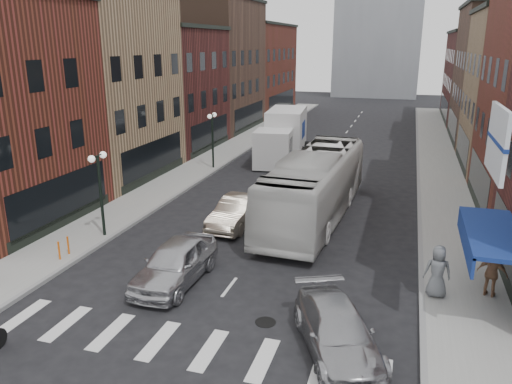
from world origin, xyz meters
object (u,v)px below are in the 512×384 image
sedan_left_far (237,212)px  ped_right_c (438,271)px  sedan_left_near (175,263)px  streetlamp_near (99,179)px  transit_bus (315,186)px  curb_car (337,331)px  ped_right_b (492,273)px  box_truck (283,136)px  bike_rack (64,248)px  streetlamp_far (212,130)px  billboard_sign (500,144)px

sedan_left_far → ped_right_c: bearing=-24.3°
sedan_left_near → sedan_left_far: sedan_left_near is taller
streetlamp_near → sedan_left_far: (5.53, 3.36, -2.16)m
transit_bus → ped_right_c: 9.44m
curb_car → sedan_left_near: bearing=133.1°
sedan_left_far → ped_right_b: 12.06m
transit_bus → ped_right_c: size_ratio=6.62×
transit_bus → box_truck: bearing=114.1°
bike_rack → ped_right_b: (16.92, 1.56, 0.48)m
ped_right_b → ped_right_c: size_ratio=0.92×
sedan_left_far → streetlamp_far: bearing=121.8°
bike_rack → sedan_left_near: size_ratio=0.17×
sedan_left_far → curb_car: sedan_left_far is taller
box_truck → streetlamp_far: bearing=-138.0°
box_truck → sedan_left_near: size_ratio=1.88×
ped_right_b → curb_car: bearing=65.2°
curb_car → ped_right_b: ped_right_b is taller
box_truck → sedan_left_far: bearing=-90.9°
streetlamp_far → sedan_left_near: streetlamp_far is taller
streetlamp_far → box_truck: 6.23m
box_truck → curb_car: (7.79, -24.53, -1.21)m
bike_rack → transit_bus: bearing=42.3°
sedan_left_far → ped_right_b: (11.19, -4.50, 0.28)m
ped_right_b → ped_right_c: bearing=37.4°
streetlamp_near → transit_bus: size_ratio=0.32×
streetlamp_near → ped_right_b: bearing=-3.9°
streetlamp_far → bike_rack: bearing=-90.7°
bike_rack → ped_right_c: (15.04, 0.98, 0.56)m
streetlamp_near → transit_bus: 10.75m
streetlamp_near → ped_right_b: size_ratio=2.33×
billboard_sign → sedan_left_far: billboard_sign is taller
billboard_sign → box_truck: bearing=118.3°
sedan_left_far → billboard_sign: bearing=-28.9°
transit_bus → sedan_left_far: transit_bus is taller
ped_right_c → box_truck: bearing=-68.7°
streetlamp_near → sedan_left_near: (5.28, -3.21, -2.09)m
curb_car → ped_right_c: ped_right_c is taller
billboard_sign → box_truck: billboard_sign is taller
streetlamp_far → curb_car: bearing=-59.2°
box_truck → sedan_left_near: 21.85m
streetlamp_far → curb_car: (11.89, -19.95, -2.21)m
streetlamp_near → sedan_left_near: streetlamp_near is taller
streetlamp_near → streetlamp_far: (0.00, 14.00, 0.00)m
box_truck → curb_car: 25.77m
curb_car → billboard_sign: bearing=6.5°
streetlamp_far → sedan_left_far: streetlamp_far is taller
streetlamp_far → bike_rack: (-0.20, -16.70, -2.36)m
transit_bus → ped_right_b: transit_bus is taller
streetlamp_near → box_truck: (4.10, 18.58, -1.01)m
billboard_sign → sedan_left_far: 13.62m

